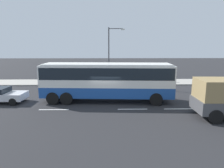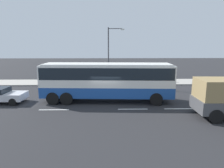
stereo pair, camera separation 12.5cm
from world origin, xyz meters
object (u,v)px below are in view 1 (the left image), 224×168
at_px(pedestrian_at_crossing, 86,76).
at_px(coach_bus, 107,78).
at_px(street_lamp, 111,52).
at_px(pedestrian_near_curb, 162,74).

bearing_deg(pedestrian_at_crossing, coach_bus, 49.70).
distance_m(pedestrian_at_crossing, street_lamp, 4.55).
height_order(coach_bus, pedestrian_at_crossing, coach_bus).
bearing_deg(street_lamp, pedestrian_near_curb, 12.41).
bearing_deg(coach_bus, pedestrian_at_crossing, 111.84).
relative_size(coach_bus, pedestrian_at_crossing, 7.07).
distance_m(coach_bus, pedestrian_near_curb, 12.22).
distance_m(coach_bus, street_lamp, 8.20).
bearing_deg(pedestrian_at_crossing, pedestrian_near_curb, 127.23).
bearing_deg(pedestrian_near_curb, street_lamp, -141.14).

